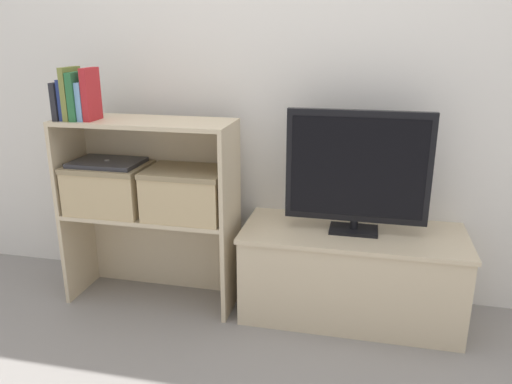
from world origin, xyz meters
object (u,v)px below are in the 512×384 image
(book_forest, at_px, (79,96))
(laptop, at_px, (107,163))
(book_olive, at_px, (71,94))
(storage_basket_right, at_px, (187,191))
(tv_stand, at_px, (351,273))
(tv, at_px, (357,170))
(storage_basket_left, at_px, (109,186))
(book_skyblue, at_px, (86,101))
(book_charcoal, at_px, (62,101))
(book_crimson, at_px, (91,94))
(book_navy, at_px, (67,99))

(book_forest, relative_size, laptop, 0.67)
(book_olive, distance_m, storage_basket_right, 0.69)
(tv_stand, distance_m, book_forest, 1.52)
(tv, xyz_separation_m, storage_basket_left, (-1.19, -0.07, -0.13))
(book_olive, height_order, book_skyblue, book_olive)
(book_olive, distance_m, book_forest, 0.04)
(book_skyblue, bearing_deg, book_charcoal, -180.00)
(tv_stand, distance_m, book_crimson, 1.47)
(book_charcoal, relative_size, book_skyblue, 0.99)
(tv, height_order, book_skyblue, book_skyblue)
(book_charcoal, xyz_separation_m, book_navy, (0.03, 0.00, 0.01))
(tv, height_order, book_navy, book_navy)
(tv, distance_m, book_olive, 1.35)
(book_navy, distance_m, book_forest, 0.06)
(book_skyblue, xyz_separation_m, book_crimson, (0.03, 0.00, 0.03))
(tv_stand, bearing_deg, book_forest, -174.88)
(book_charcoal, relative_size, laptop, 0.52)
(book_navy, bearing_deg, tv_stand, 4.88)
(tv_stand, xyz_separation_m, laptop, (-1.19, -0.07, 0.50))
(storage_basket_right, bearing_deg, laptop, 180.00)
(book_navy, height_order, book_skyblue, book_navy)
(storage_basket_right, bearing_deg, book_forest, -175.29)
(book_charcoal, xyz_separation_m, laptop, (0.18, 0.04, -0.30))
(book_crimson, xyz_separation_m, storage_basket_left, (0.03, 0.04, -0.45))
(book_crimson, xyz_separation_m, laptop, (0.03, 0.04, -0.33))
(book_forest, xyz_separation_m, laptop, (0.09, 0.04, -0.32))
(book_crimson, relative_size, storage_basket_left, 0.63)
(book_navy, bearing_deg, book_forest, 0.00)
(book_olive, bearing_deg, book_navy, -180.00)
(storage_basket_right, bearing_deg, storage_basket_left, 180.00)
(storage_basket_left, bearing_deg, tv_stand, 3.56)
(book_navy, xyz_separation_m, book_forest, (0.06, 0.00, 0.02))
(book_charcoal, bearing_deg, book_skyblue, 0.00)
(tv, relative_size, book_forest, 2.93)
(tv, xyz_separation_m, book_charcoal, (-1.36, -0.11, 0.28))
(storage_basket_left, bearing_deg, book_navy, -165.04)
(tv, relative_size, storage_basket_left, 1.69)
(book_navy, height_order, laptop, book_navy)
(book_crimson, bearing_deg, book_forest, 180.00)
(tv_stand, xyz_separation_m, book_forest, (-1.27, -0.11, 0.82))
(book_charcoal, xyz_separation_m, book_skyblue, (0.12, 0.00, 0.00))
(tv_stand, relative_size, book_skyblue, 5.91)
(book_crimson, height_order, storage_basket_left, book_crimson)
(book_skyblue, height_order, book_crimson, book_crimson)
(tv, height_order, storage_basket_left, tv)
(book_forest, relative_size, storage_basket_right, 0.58)
(book_navy, height_order, book_crimson, book_crimson)
(storage_basket_right, relative_size, laptop, 1.16)
(book_skyblue, height_order, storage_basket_right, book_skyblue)
(book_olive, relative_size, book_crimson, 1.01)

